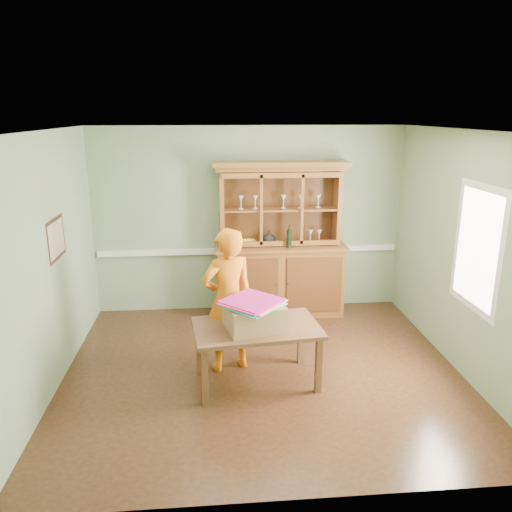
{
  "coord_description": "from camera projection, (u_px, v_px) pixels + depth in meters",
  "views": [
    {
      "loc": [
        -0.53,
        -5.13,
        2.88
      ],
      "look_at": [
        -0.04,
        0.4,
        1.27
      ],
      "focal_mm": 35.0,
      "sensor_mm": 36.0,
      "label": 1
    }
  ],
  "objects": [
    {
      "name": "kite_stack",
      "position": [
        252.0,
        303.0,
        5.18
      ],
      "size": [
        0.73,
        0.73,
        0.05
      ],
      "rotation": [
        0.0,
        0.0,
        0.81
      ],
      "color": "yellow",
      "rests_on": "cardboard_box"
    },
    {
      "name": "wall_front",
      "position": [
        292.0,
        340.0,
        3.47
      ],
      "size": [
        4.5,
        0.0,
        4.5
      ],
      "primitive_type": "plane",
      "rotation": [
        -1.57,
        0.0,
        0.0
      ],
      "color": "gray",
      "rests_on": "floor"
    },
    {
      "name": "china_hutch",
      "position": [
        280.0,
        262.0,
        7.25
      ],
      "size": [
        1.89,
        0.62,
        2.22
      ],
      "color": "brown",
      "rests_on": "floor"
    },
    {
      "name": "person",
      "position": [
        228.0,
        301.0,
        5.6
      ],
      "size": [
        0.71,
        0.59,
        1.68
      ],
      "primitive_type": "imported",
      "rotation": [
        0.0,
        0.0,
        3.49
      ],
      "color": "orange",
      "rests_on": "floor"
    },
    {
      "name": "chair_rail",
      "position": [
        249.0,
        250.0,
        7.39
      ],
      "size": [
        4.41,
        0.05,
        0.08
      ],
      "primitive_type": "cube",
      "color": "white",
      "rests_on": "wall_back"
    },
    {
      "name": "ceiling",
      "position": [
        264.0,
        130.0,
        5.0
      ],
      "size": [
        4.5,
        4.5,
        0.0
      ],
      "primitive_type": "plane",
      "rotation": [
        3.14,
        0.0,
        0.0
      ],
      "color": "white",
      "rests_on": "wall_back"
    },
    {
      "name": "window_panel",
      "position": [
        477.0,
        248.0,
        5.24
      ],
      "size": [
        0.03,
        0.96,
        1.36
      ],
      "color": "white",
      "rests_on": "wall_right"
    },
    {
      "name": "wall_left",
      "position": [
        48.0,
        264.0,
        5.19
      ],
      "size": [
        0.0,
        4.0,
        4.0
      ],
      "primitive_type": "plane",
      "rotation": [
        1.57,
        0.0,
        1.57
      ],
      "color": "gray",
      "rests_on": "floor"
    },
    {
      "name": "floor",
      "position": [
        263.0,
        371.0,
        5.76
      ],
      "size": [
        4.5,
        4.5,
        0.0
      ],
      "primitive_type": "plane",
      "color": "#4F3019",
      "rests_on": "ground"
    },
    {
      "name": "dining_table",
      "position": [
        256.0,
        333.0,
        5.36
      ],
      "size": [
        1.42,
        0.95,
        0.67
      ],
      "rotation": [
        0.0,
        0.0,
        0.12
      ],
      "color": "brown",
      "rests_on": "floor"
    },
    {
      "name": "wall_back",
      "position": [
        249.0,
        220.0,
        7.29
      ],
      "size": [
        4.5,
        0.0,
        4.5
      ],
      "primitive_type": "plane",
      "rotation": [
        1.57,
        0.0,
        0.0
      ],
      "color": "gray",
      "rests_on": "floor"
    },
    {
      "name": "cardboard_box",
      "position": [
        254.0,
        317.0,
        5.25
      ],
      "size": [
        0.68,
        0.59,
        0.27
      ],
      "primitive_type": "cube",
      "rotation": [
        0.0,
        0.0,
        0.25
      ],
      "color": "#9F7A52",
      "rests_on": "dining_table"
    },
    {
      "name": "framed_map",
      "position": [
        57.0,
        239.0,
        5.42
      ],
      "size": [
        0.03,
        0.6,
        0.46
      ],
      "color": "#322014",
      "rests_on": "wall_left"
    },
    {
      "name": "wall_right",
      "position": [
        463.0,
        254.0,
        5.57
      ],
      "size": [
        0.0,
        4.0,
        4.0
      ],
      "primitive_type": "plane",
      "rotation": [
        1.57,
        0.0,
        -1.57
      ],
      "color": "gray",
      "rests_on": "floor"
    }
  ]
}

